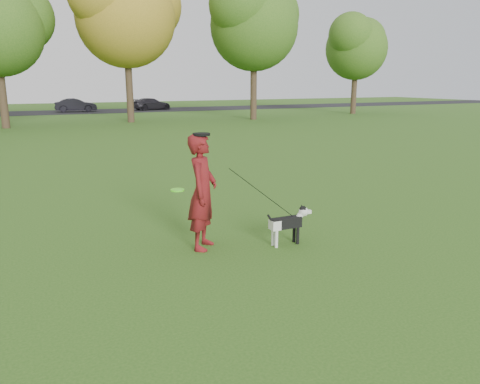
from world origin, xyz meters
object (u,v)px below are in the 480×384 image
car_mid (76,105)px  dog (289,221)px  car_right (151,104)px  man (203,192)px

car_mid → dog: bearing=-176.5°
dog → car_right: size_ratio=0.23×
man → car_right: bearing=22.8°
man → dog: size_ratio=2.19×
man → car_mid: 39.89m
man → dog: (1.46, -0.49, -0.58)m
dog → car_mid: 40.32m
man → dog: man is taller
car_right → man: bearing=153.3°
car_right → dog: bearing=155.4°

